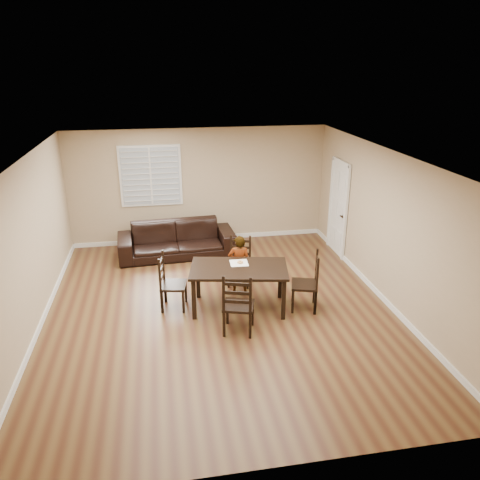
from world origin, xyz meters
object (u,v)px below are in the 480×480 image
at_px(chair_left, 167,284).
at_px(chair_right, 312,284).
at_px(dining_table, 239,272).
at_px(chair_near, 240,261).
at_px(chair_far, 238,308).
at_px(sofa, 177,240).
at_px(donut, 240,262).
at_px(child, 239,264).

distance_m(chair_left, chair_right, 2.54).
distance_m(dining_table, chair_left, 1.29).
relative_size(chair_near, chair_left, 0.94).
bearing_deg(chair_far, chair_left, -29.18).
height_order(chair_right, sofa, chair_right).
distance_m(donut, sofa, 2.66).
xyz_separation_m(donut, sofa, (-1.01, 2.42, -0.43)).
bearing_deg(chair_far, sofa, -60.78).
height_order(chair_left, chair_right, chair_right).
height_order(chair_left, donut, chair_left).
xyz_separation_m(chair_right, sofa, (-2.21, 2.85, -0.11)).
distance_m(chair_near, chair_far, 1.94).
distance_m(chair_near, chair_left, 1.66).
height_order(chair_near, chair_right, chair_right).
bearing_deg(chair_near, chair_left, -133.23).
bearing_deg(chair_right, chair_left, -84.12).
bearing_deg(chair_left, chair_far, -125.53).
relative_size(dining_table, chair_right, 1.71).
bearing_deg(donut, chair_right, -19.50).
bearing_deg(chair_near, chair_right, -32.84).
relative_size(chair_far, chair_right, 1.01).
bearing_deg(chair_left, chair_right, -90.54).
bearing_deg(child, donut, 91.22).
bearing_deg(child, chair_left, 23.83).
height_order(chair_far, chair_right, chair_far).
xyz_separation_m(dining_table, child, (0.11, 0.59, -0.12)).
xyz_separation_m(child, sofa, (-1.07, 2.01, -0.20)).
relative_size(chair_left, child, 0.90).
bearing_deg(donut, chair_left, 177.93).
height_order(chair_near, donut, chair_near).
bearing_deg(chair_far, dining_table, -84.78).
bearing_deg(chair_left, chair_near, -50.90).
relative_size(dining_table, donut, 17.14).
xyz_separation_m(chair_left, chair_right, (2.50, -0.47, 0.02)).
bearing_deg(chair_left, donut, -81.95).
xyz_separation_m(chair_near, donut, (-0.15, -0.85, 0.37)).
xyz_separation_m(chair_far, child, (0.28, 1.46, 0.09)).
bearing_deg(chair_left, sofa, 3.23).
bearing_deg(sofa, donut, -70.72).
xyz_separation_m(chair_near, chair_left, (-1.45, -0.80, 0.03)).
xyz_separation_m(chair_far, sofa, (-0.79, 3.48, -0.11)).
height_order(dining_table, chair_far, chair_far).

